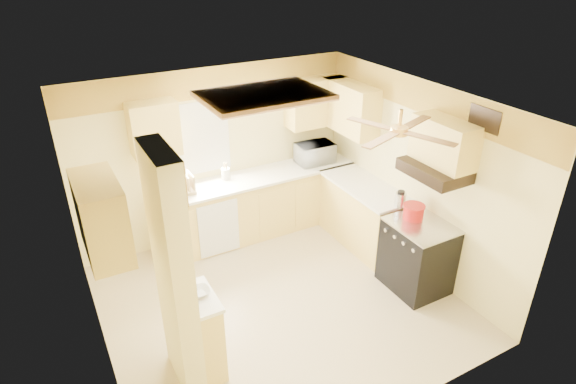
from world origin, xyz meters
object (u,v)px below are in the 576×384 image
microwave (315,153)px  bowl (199,292)px  stove (417,256)px  dutch_oven (414,212)px  kettle (400,199)px

microwave → bowl: 3.36m
stove → bowl: bearing=179.3°
dutch_oven → microwave: bearing=95.8°
bowl → kettle: 2.87m
stove → bowl: (-2.79, 0.03, 0.50)m
microwave → kettle: 1.71m
dutch_oven → kettle: (0.03, 0.29, 0.03)m
microwave → stove: bearing=97.4°
kettle → bowl: bearing=-171.5°
microwave → bowl: (-2.60, -2.12, -0.13)m
kettle → microwave: bearing=97.8°
stove → kettle: size_ratio=4.33×
stove → kettle: 0.74m
bowl → kettle: size_ratio=0.96×
microwave → dutch_oven: microwave is taller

